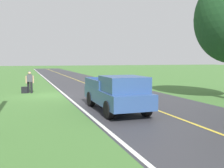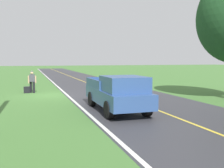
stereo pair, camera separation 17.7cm
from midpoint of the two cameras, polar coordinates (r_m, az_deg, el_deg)
ground_plane at (r=19.34m, az=-13.49°, el=-2.42°), size 200.00×200.00×0.00m
road_surface at (r=20.30m, az=0.22°, el=-1.90°), size 7.54×120.00×0.00m
lane_edge_line at (r=19.47m, az=-9.87°, el=-2.28°), size 0.16×117.60×0.00m
lane_centre_line at (r=20.30m, az=0.22°, el=-1.89°), size 0.14×117.60×0.00m
hitchhiker_walking at (r=20.98m, az=-17.15°, el=0.78°), size 0.62×0.51×1.75m
suitcase_carried at (r=20.97m, az=-18.25°, el=-1.24°), size 0.46×0.21×0.51m
pickup_truck_passing at (r=12.75m, az=1.74°, el=-1.87°), size 2.14×5.42×1.82m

